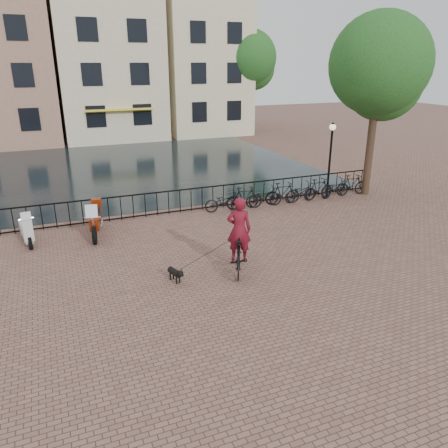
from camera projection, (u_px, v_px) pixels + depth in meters
name	position (u px, v px, depth m)	size (l,w,h in m)	color
ground	(265.00, 301.00, 11.84)	(100.00, 100.00, 0.00)	brown
canal_water	(137.00, 167.00, 26.86)	(20.00, 20.00, 0.00)	black
railing	(180.00, 201.00, 18.61)	(20.00, 0.05, 1.02)	black
canal_house_mid	(107.00, 64.00, 35.98)	(8.00, 9.50, 11.80)	beige
canal_house_right	(198.00, 54.00, 38.54)	(7.00, 9.00, 13.30)	beige
tree_near_right	(380.00, 64.00, 19.32)	(4.48, 4.48, 8.24)	black
tree_far_right	(249.00, 58.00, 37.27)	(4.76, 4.76, 8.76)	black
lamp_post	(331.00, 147.00, 20.14)	(0.30, 0.30, 3.45)	black
cyclist	(239.00, 240.00, 13.16)	(1.38, 2.10, 2.80)	black
dog	(175.00, 274.00, 12.83)	(0.44, 0.75, 0.48)	black
motorcycle	(95.00, 216.00, 16.03)	(0.92, 2.21, 1.53)	maroon
scooter	(25.00, 225.00, 15.35)	(0.67, 1.57, 1.41)	silver
parked_bike_0	(224.00, 202.00, 18.74)	(0.60, 1.72, 0.90)	black
parked_bike_1	(244.00, 198.00, 19.06)	(0.47, 1.66, 1.00)	black
parked_bike_2	(264.00, 197.00, 19.41)	(0.60, 1.72, 0.90)	black
parked_bike_3	(283.00, 193.00, 19.73)	(0.47, 1.66, 1.00)	black
parked_bike_4	(301.00, 192.00, 20.08)	(0.60, 1.72, 0.90)	black
parked_bike_5	(318.00, 189.00, 20.40)	(0.47, 1.66, 1.00)	black
parked_bike_6	(335.00, 188.00, 20.75)	(0.60, 1.72, 0.90)	black
parked_bike_7	(352.00, 185.00, 21.06)	(0.47, 1.66, 1.00)	black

